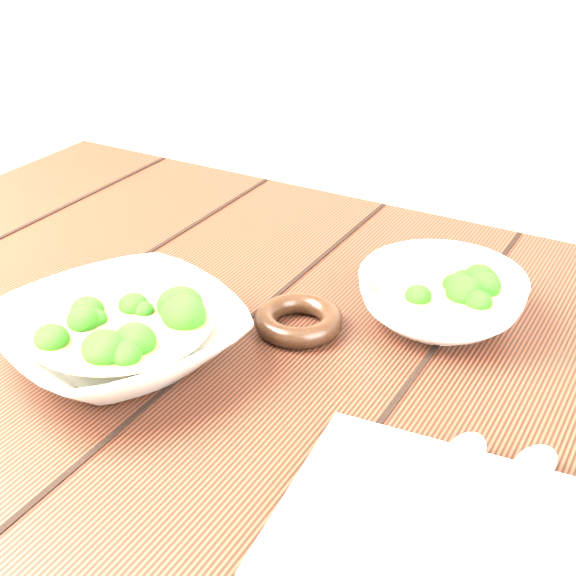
% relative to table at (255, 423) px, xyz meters
% --- Properties ---
extents(table, '(1.20, 0.80, 0.75)m').
position_rel_table_xyz_m(table, '(0.00, 0.00, 0.00)').
color(table, '#3A1B10').
rests_on(table, ground).
extents(soup_bowl_front, '(0.31, 0.31, 0.07)m').
position_rel_table_xyz_m(soup_bowl_front, '(-0.09, -0.11, 0.15)').
color(soup_bowl_front, silver).
rests_on(soup_bowl_front, table).
extents(soup_bowl_back, '(0.22, 0.22, 0.06)m').
position_rel_table_xyz_m(soup_bowl_back, '(0.16, 0.13, 0.15)').
color(soup_bowl_back, silver).
rests_on(soup_bowl_back, table).
extents(trivet, '(0.11, 0.11, 0.02)m').
position_rel_table_xyz_m(trivet, '(0.04, 0.03, 0.13)').
color(trivet, black).
rests_on(trivet, table).
extents(napkin, '(0.26, 0.22, 0.01)m').
position_rel_table_xyz_m(napkin, '(0.28, -0.18, 0.13)').
color(napkin, beige).
rests_on(napkin, table).
extents(spoon_left, '(0.03, 0.20, 0.01)m').
position_rel_table_xyz_m(spoon_left, '(0.26, -0.13, 0.14)').
color(spoon_left, '#A8A194').
rests_on(spoon_left, napkin).
extents(spoon_right, '(0.06, 0.20, 0.01)m').
position_rel_table_xyz_m(spoon_right, '(0.31, -0.12, 0.14)').
color(spoon_right, '#A8A194').
rests_on(spoon_right, napkin).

